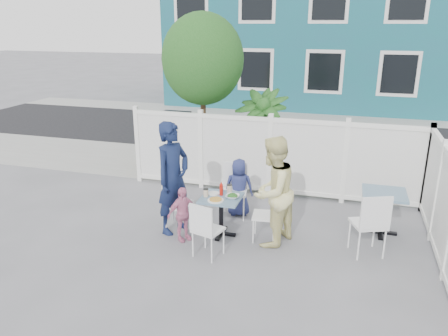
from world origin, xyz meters
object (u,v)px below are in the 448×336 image
(chair_back, at_px, (235,186))
(woman, at_px, (272,192))
(spare_table, at_px, (384,202))
(man, at_px, (173,178))
(chair_near, at_px, (205,227))
(chair_left, at_px, (174,199))
(boy, at_px, (239,187))
(toddler, at_px, (182,214))
(chair_right, at_px, (269,211))
(main_table, at_px, (221,206))
(utility_cabinet, at_px, (175,138))

(chair_back, relative_size, woman, 0.55)
(chair_back, xyz_separation_m, woman, (0.84, -0.88, 0.31))
(spare_table, relative_size, man, 0.39)
(chair_back, height_order, woman, woman)
(spare_table, xyz_separation_m, chair_near, (-2.55, -1.58, -0.06))
(chair_left, bearing_deg, boy, 132.17)
(chair_near, xyz_separation_m, woman, (0.85, 0.74, 0.37))
(spare_table, bearing_deg, chair_left, -166.26)
(chair_near, height_order, man, man)
(woman, distance_m, toddler, 1.48)
(man, bearing_deg, chair_right, -65.96)
(chair_left, height_order, chair_right, chair_left)
(main_table, distance_m, chair_right, 0.79)
(boy, relative_size, toddler, 1.17)
(woman, bearing_deg, utility_cabinet, -117.75)
(spare_table, height_order, chair_near, chair_near)
(man, xyz_separation_m, woman, (1.64, 0.02, -0.06))
(chair_left, bearing_deg, main_table, 89.38)
(spare_table, xyz_separation_m, chair_right, (-1.75, -0.75, -0.06))
(chair_right, height_order, toddler, toddler)
(main_table, height_order, chair_near, chair_near)
(main_table, relative_size, toddler, 0.74)
(chair_right, height_order, chair_back, chair_back)
(chair_left, bearing_deg, utility_cabinet, -160.61)
(main_table, distance_m, chair_left, 0.82)
(spare_table, xyz_separation_m, chair_back, (-2.54, 0.04, -0.00))
(spare_table, relative_size, chair_left, 0.78)
(boy, height_order, toddler, boy)
(boy, distance_m, toddler, 1.36)
(chair_near, bearing_deg, chair_back, 105.90)
(chair_right, bearing_deg, woman, -156.29)
(chair_right, xyz_separation_m, toddler, (-1.33, -0.39, -0.05))
(utility_cabinet, height_order, main_table, utility_cabinet)
(man, relative_size, woman, 1.07)
(utility_cabinet, relative_size, spare_table, 1.62)
(utility_cabinet, relative_size, woman, 0.68)
(chair_near, height_order, woman, woman)
(spare_table, height_order, boy, boy)
(utility_cabinet, xyz_separation_m, chair_left, (1.46, -3.60, -0.05))
(chair_right, distance_m, woman, 0.39)
(chair_near, distance_m, woman, 1.18)
(main_table, xyz_separation_m, chair_back, (0.00, 0.83, 0.04))
(man, bearing_deg, boy, -23.38)
(main_table, relative_size, spare_table, 0.92)
(chair_left, bearing_deg, spare_table, 101.13)
(woman, bearing_deg, man, -67.83)
(chair_back, bearing_deg, chair_left, 36.98)
(boy, xyz_separation_m, toddler, (-0.62, -1.21, -0.08))
(main_table, distance_m, spare_table, 2.66)
(chair_left, xyz_separation_m, woman, (1.66, -0.02, 0.33))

